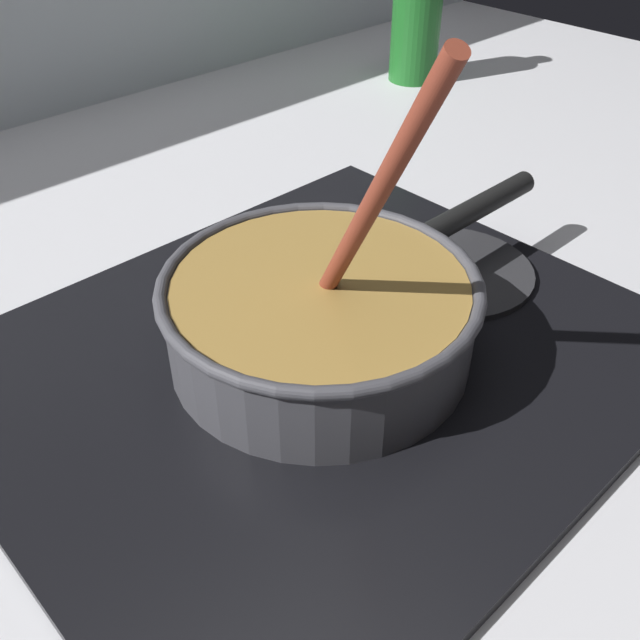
% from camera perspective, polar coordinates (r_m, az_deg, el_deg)
% --- Properties ---
extents(ground, '(2.40, 1.60, 0.04)m').
position_cam_1_polar(ground, '(0.53, -1.76, -16.26)').
color(ground, '#B7B7BC').
extents(hob_plate, '(0.56, 0.48, 0.01)m').
position_cam_1_polar(hob_plate, '(0.61, 0.00, -3.08)').
color(hob_plate, black).
rests_on(hob_plate, ground).
extents(burner_ring, '(0.20, 0.20, 0.01)m').
position_cam_1_polar(burner_ring, '(0.61, 0.00, -2.37)').
color(burner_ring, '#592D0C').
rests_on(burner_ring, hob_plate).
extents(spare_burner, '(0.16, 0.16, 0.01)m').
position_cam_1_polar(spare_burner, '(0.72, 10.42, 3.89)').
color(spare_burner, '#262628').
rests_on(spare_burner, hob_plate).
extents(cooking_pan, '(0.42, 0.27, 0.29)m').
position_cam_1_polar(cooking_pan, '(0.58, 0.14, 0.50)').
color(cooking_pan, '#38383D').
rests_on(cooking_pan, hob_plate).
extents(sauce_bottle, '(0.08, 0.08, 0.23)m').
position_cam_1_polar(sauce_bottle, '(1.24, 7.71, 22.79)').
color(sauce_bottle, '#19591E').
rests_on(sauce_bottle, ground).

